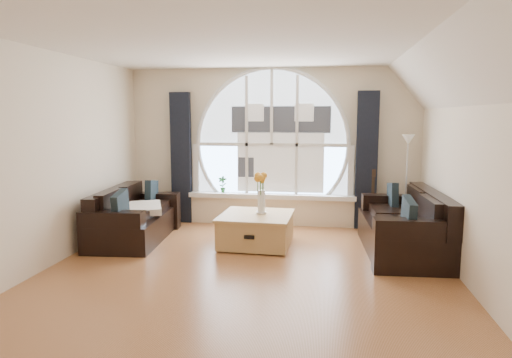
# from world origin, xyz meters

# --- Properties ---
(ground) EXTENTS (5.00, 5.50, 0.01)m
(ground) POSITION_xyz_m (0.00, 0.00, 0.00)
(ground) COLOR brown
(ground) RESTS_ON ground
(ceiling) EXTENTS (5.00, 5.50, 0.01)m
(ceiling) POSITION_xyz_m (0.00, 0.00, 2.70)
(ceiling) COLOR silver
(ceiling) RESTS_ON ground
(wall_back) EXTENTS (5.00, 0.01, 2.70)m
(wall_back) POSITION_xyz_m (0.00, 2.75, 1.35)
(wall_back) COLOR beige
(wall_back) RESTS_ON ground
(wall_front) EXTENTS (5.00, 0.01, 2.70)m
(wall_front) POSITION_xyz_m (0.00, -2.75, 1.35)
(wall_front) COLOR beige
(wall_front) RESTS_ON ground
(wall_left) EXTENTS (0.01, 5.50, 2.70)m
(wall_left) POSITION_xyz_m (-2.50, 0.00, 1.35)
(wall_left) COLOR beige
(wall_left) RESTS_ON ground
(wall_right) EXTENTS (0.01, 5.50, 2.70)m
(wall_right) POSITION_xyz_m (2.50, 0.00, 1.35)
(wall_right) COLOR beige
(wall_right) RESTS_ON ground
(attic_slope) EXTENTS (0.92, 5.50, 0.72)m
(attic_slope) POSITION_xyz_m (2.20, 0.00, 2.35)
(attic_slope) COLOR silver
(attic_slope) RESTS_ON ground
(arched_window) EXTENTS (2.60, 0.06, 2.15)m
(arched_window) POSITION_xyz_m (0.00, 2.72, 1.62)
(arched_window) COLOR silver
(arched_window) RESTS_ON wall_back
(window_sill) EXTENTS (2.90, 0.22, 0.08)m
(window_sill) POSITION_xyz_m (0.00, 2.65, 0.51)
(window_sill) COLOR white
(window_sill) RESTS_ON wall_back
(window_frame) EXTENTS (2.76, 0.08, 2.15)m
(window_frame) POSITION_xyz_m (0.00, 2.69, 1.62)
(window_frame) COLOR white
(window_frame) RESTS_ON wall_back
(neighbor_house) EXTENTS (1.70, 0.02, 1.50)m
(neighbor_house) POSITION_xyz_m (0.15, 2.71, 1.50)
(neighbor_house) COLOR silver
(neighbor_house) RESTS_ON wall_back
(curtain_left) EXTENTS (0.35, 0.12, 2.30)m
(curtain_left) POSITION_xyz_m (-1.60, 2.63, 1.15)
(curtain_left) COLOR black
(curtain_left) RESTS_ON ground
(curtain_right) EXTENTS (0.35, 0.12, 2.30)m
(curtain_right) POSITION_xyz_m (1.60, 2.63, 1.15)
(curtain_right) COLOR black
(curtain_right) RESTS_ON ground
(sofa_left) EXTENTS (1.01, 1.82, 0.78)m
(sofa_left) POSITION_xyz_m (-1.95, 1.38, 0.40)
(sofa_left) COLOR black
(sofa_left) RESTS_ON ground
(sofa_right) EXTENTS (1.06, 1.99, 0.86)m
(sofa_right) POSITION_xyz_m (1.99, 1.29, 0.40)
(sofa_right) COLOR black
(sofa_right) RESTS_ON ground
(coffee_chest) EXTENTS (1.07, 1.07, 0.50)m
(coffee_chest) POSITION_xyz_m (-0.07, 1.36, 0.25)
(coffee_chest) COLOR #AB8145
(coffee_chest) RESTS_ON ground
(throw_blanket) EXTENTS (0.72, 0.72, 0.10)m
(throw_blanket) POSITION_xyz_m (-1.82, 1.35, 0.50)
(throw_blanket) COLOR silver
(throw_blanket) RESTS_ON sofa_left
(vase_flowers) EXTENTS (0.24, 0.24, 0.70)m
(vase_flowers) POSITION_xyz_m (0.00, 1.42, 0.85)
(vase_flowers) COLOR white
(vase_flowers) RESTS_ON coffee_chest
(floor_lamp) EXTENTS (0.24, 0.24, 1.60)m
(floor_lamp) POSITION_xyz_m (2.21, 2.40, 0.80)
(floor_lamp) COLOR #B2B2B2
(floor_lamp) RESTS_ON ground
(guitar) EXTENTS (0.38, 0.28, 1.06)m
(guitar) POSITION_xyz_m (1.68, 2.31, 0.53)
(guitar) COLOR #966229
(guitar) RESTS_ON ground
(potted_plant) EXTENTS (0.16, 0.11, 0.29)m
(potted_plant) POSITION_xyz_m (-0.86, 2.65, 0.70)
(potted_plant) COLOR #1E6023
(potted_plant) RESTS_ON window_sill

